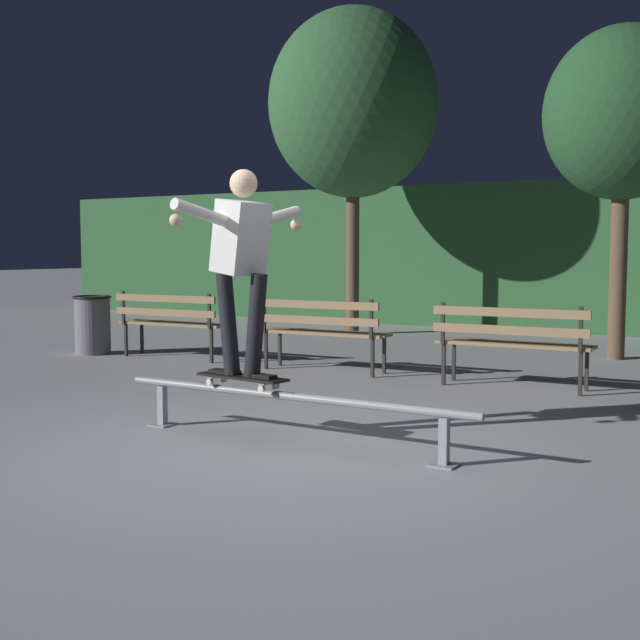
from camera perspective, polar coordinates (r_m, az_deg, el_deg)
ground_plane at (r=6.06m, az=-3.03°, el=-8.80°), size 90.00×90.00×0.00m
hedge_backdrop at (r=15.16m, az=18.53°, el=4.18°), size 24.00×1.20×2.62m
grind_rail at (r=6.13m, az=-2.18°, el=-5.74°), size 3.00×0.18×0.38m
skateboard at (r=6.34m, az=-5.39°, el=-3.98°), size 0.80×0.28×0.09m
skateboarder at (r=6.26m, az=-5.43°, el=4.51°), size 0.63×1.40×1.56m
park_bench_leftmost at (r=10.98m, az=-10.24°, el=0.13°), size 1.62×0.48×0.88m
park_bench_left_center at (r=9.63m, az=0.04°, el=-0.45°), size 1.62×0.48×0.88m
park_bench_right_center at (r=8.68m, az=13.09°, el=-1.17°), size 1.62×0.48×0.88m
tree_far_left at (r=14.15m, az=2.30°, el=14.63°), size 2.82×2.82×5.39m
tree_behind_benches at (r=11.56m, az=20.14°, el=13.12°), size 2.01×2.01×4.27m
trash_can at (r=11.77m, az=-15.40°, el=-0.26°), size 0.52×0.52×0.80m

